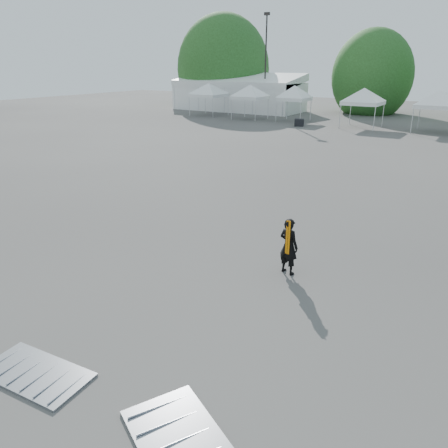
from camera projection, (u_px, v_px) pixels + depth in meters
The scene contains 13 objects.
ground at pixel (276, 250), 13.25m from camera, with size 120.00×120.00×0.00m, color #474442.
marquee at pixel (238, 93), 51.33m from camera, with size 15.00×6.25×4.23m.
light_pole_west at pixel (266, 58), 47.21m from camera, with size 0.60×0.25×10.30m.
tree_far_w at pixel (223, 69), 54.81m from camera, with size 4.80×4.80×7.30m.
tree_mid_w at pixel (372, 76), 47.59m from camera, with size 4.16×4.16×6.33m.
tent_a at pixel (209, 86), 45.95m from camera, with size 4.50×4.50×3.88m.
tent_b at pixel (250, 87), 42.88m from camera, with size 4.09×4.09×3.88m.
tent_c at pixel (295, 88), 41.25m from camera, with size 3.81×3.81×3.88m.
tent_d at pixel (364, 91), 37.18m from camera, with size 4.39×4.39×3.88m.
tent_e at pixel (441, 93), 34.32m from camera, with size 4.70×4.70×3.88m.
man at pixel (289, 246), 11.54m from camera, with size 0.64×0.49×1.55m.
barrier_left at pixel (35, 373), 7.94m from camera, with size 2.13×1.19×0.07m.
crate_west at pixel (299, 123), 38.89m from camera, with size 0.81×0.63×0.63m, color black.
Camera 1 is at (5.16, -11.11, 5.34)m, focal length 35.00 mm.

